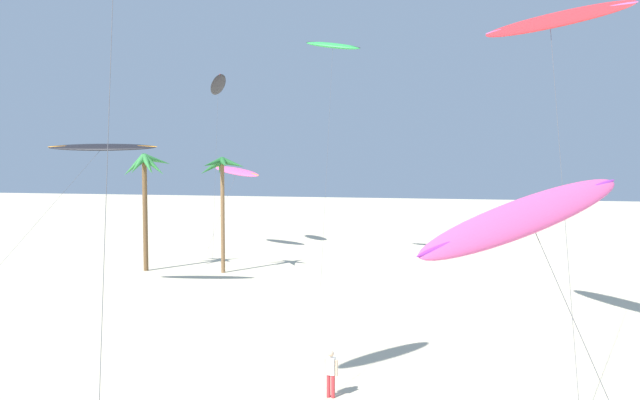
% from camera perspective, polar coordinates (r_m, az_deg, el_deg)
% --- Properties ---
extents(palm_tree_0, '(3.76, 3.77, 9.11)m').
position_cam_1_polar(palm_tree_0, '(47.13, -16.65, 2.42)').
color(palm_tree_0, brown).
rests_on(palm_tree_0, ground).
extents(palm_tree_1, '(3.81, 3.80, 8.82)m').
position_cam_1_polar(palm_tree_1, '(44.82, -9.48, 2.54)').
color(palm_tree_1, olive).
rests_on(palm_tree_1, ground).
extents(flying_kite_0, '(4.11, 9.03, 16.83)m').
position_cam_1_polar(flying_kite_0, '(58.02, -9.90, 10.97)').
color(flying_kite_0, black).
rests_on(flying_kite_0, ground).
extents(flying_kite_2, '(7.02, 10.60, 9.64)m').
position_cam_1_polar(flying_kite_2, '(39.24, -20.48, 4.84)').
color(flying_kite_2, black).
rests_on(flying_kite_2, ground).
extents(flying_kite_6, '(5.00, 10.94, 18.88)m').
position_cam_1_polar(flying_kite_6, '(49.99, 1.25, 14.79)').
color(flying_kite_6, green).
rests_on(flying_kite_6, ground).
extents(flying_kite_7, '(5.50, 5.96, 8.15)m').
position_cam_1_polar(flying_kite_7, '(14.06, 19.72, -1.33)').
color(flying_kite_7, '#EA5193').
rests_on(flying_kite_7, ground).
extents(flying_kite_9, '(6.19, 11.71, 15.15)m').
position_cam_1_polar(flying_kite_9, '(27.75, 21.49, 15.91)').
color(flying_kite_9, red).
rests_on(flying_kite_9, ground).
extents(flying_kite_10, '(6.19, 5.41, 8.44)m').
position_cam_1_polar(flying_kite_10, '(58.31, -8.13, 2.79)').
color(flying_kite_10, '#EA5193').
rests_on(flying_kite_10, ground).
extents(person_near_right, '(0.51, 0.23, 1.67)m').
position_cam_1_polar(person_near_right, '(21.36, 1.06, -16.39)').
color(person_near_right, red).
rests_on(person_near_right, ground).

